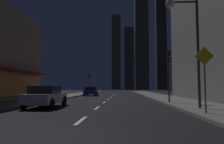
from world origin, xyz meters
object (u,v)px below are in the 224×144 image
object	(u,v)px
fire_hydrant_far_left	(54,96)
pedestrian_crossing_sign	(205,73)
street_lamp_right	(184,26)
car_parked_far	(91,91)
car_parked_near	(46,96)
traffic_light_near_right	(169,65)
traffic_light_far_left	(89,79)

from	to	relation	value
fire_hydrant_far_left	pedestrian_crossing_sign	world-z (taller)	pedestrian_crossing_sign
street_lamp_right	pedestrian_crossing_sign	distance (m)	3.92
car_parked_far	street_lamp_right	size ratio (longest dim) A/B	0.64
car_parked_near	pedestrian_crossing_sign	size ratio (longest dim) A/B	1.34
street_lamp_right	pedestrian_crossing_sign	bearing A→B (deg)	-84.88
fire_hydrant_far_left	street_lamp_right	distance (m)	15.83
car_parked_far	traffic_light_near_right	xyz separation A→B (m)	(9.10, -17.13, 2.45)
car_parked_near	fire_hydrant_far_left	world-z (taller)	car_parked_near
car_parked_near	traffic_light_far_left	xyz separation A→B (m)	(-1.90, 29.86, 2.45)
car_parked_near	traffic_light_far_left	distance (m)	30.02
car_parked_far	traffic_light_near_right	distance (m)	19.55
traffic_light_far_left	pedestrian_crossing_sign	distance (m)	35.71
car_parked_far	pedestrian_crossing_sign	xyz separation A→B (m)	(9.20, -24.34, 1.28)
traffic_light_far_left	street_lamp_right	size ratio (longest dim) A/B	0.64
car_parked_far	traffic_light_far_left	size ratio (longest dim) A/B	1.01
car_parked_near	fire_hydrant_far_left	size ratio (longest dim) A/B	6.48
car_parked_near	fire_hydrant_far_left	distance (m)	8.82
traffic_light_near_right	street_lamp_right	bearing A→B (deg)	-91.45
car_parked_near	pedestrian_crossing_sign	world-z (taller)	pedestrian_crossing_sign
pedestrian_crossing_sign	car_parked_far	bearing A→B (deg)	110.71
traffic_light_far_left	street_lamp_right	world-z (taller)	street_lamp_right
traffic_light_near_right	pedestrian_crossing_sign	distance (m)	7.30
traffic_light_near_right	street_lamp_right	world-z (taller)	street_lamp_right
street_lamp_right	fire_hydrant_far_left	bearing A→B (deg)	138.14
car_parked_far	car_parked_near	bearing A→B (deg)	-90.00
traffic_light_far_left	pedestrian_crossing_sign	bearing A→B (deg)	-71.88
traffic_light_near_right	street_lamp_right	distance (m)	5.11
traffic_light_far_left	pedestrian_crossing_sign	size ratio (longest dim) A/B	1.33
car_parked_far	fire_hydrant_far_left	world-z (taller)	car_parked_far
car_parked_far	pedestrian_crossing_sign	distance (m)	26.05
car_parked_near	traffic_light_near_right	world-z (taller)	traffic_light_near_right
car_parked_near	traffic_light_far_left	size ratio (longest dim) A/B	1.01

